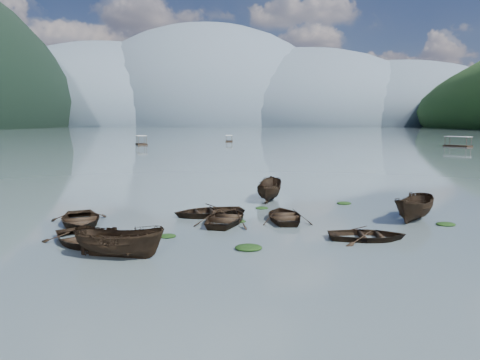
{
  "coord_description": "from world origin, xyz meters",
  "views": [
    {
      "loc": [
        -0.24,
        -17.2,
        5.9
      ],
      "look_at": [
        0.0,
        12.0,
        2.0
      ],
      "focal_mm": 32.0,
      "sensor_mm": 36.0,
      "label": 1
    }
  ],
  "objects_px": {
    "pontoon_centre": "(229,142)",
    "pontoon_left": "(141,145)",
    "rowboat_3": "(285,220)",
    "rowboat_0": "(80,243)"
  },
  "relations": [
    {
      "from": "pontoon_centre",
      "to": "pontoon_left",
      "type": "bearing_deg",
      "value": -139.44
    },
    {
      "from": "rowboat_3",
      "to": "pontoon_left",
      "type": "relative_size",
      "value": 0.68
    },
    {
      "from": "rowboat_0",
      "to": "rowboat_3",
      "type": "relative_size",
      "value": 0.98
    },
    {
      "from": "rowboat_0",
      "to": "pontoon_centre",
      "type": "relative_size",
      "value": 0.82
    },
    {
      "from": "pontoon_centre",
      "to": "rowboat_0",
      "type": "bearing_deg",
      "value": -90.83
    },
    {
      "from": "rowboat_3",
      "to": "pontoon_centre",
      "type": "height_order",
      "value": "pontoon_centre"
    },
    {
      "from": "rowboat_0",
      "to": "rowboat_3",
      "type": "xyz_separation_m",
      "value": [
        10.71,
        5.12,
        0.0
      ]
    },
    {
      "from": "rowboat_0",
      "to": "pontoon_left",
      "type": "distance_m",
      "value": 98.41
    },
    {
      "from": "rowboat_3",
      "to": "pontoon_left",
      "type": "distance_m",
      "value": 96.06
    },
    {
      "from": "pontoon_left",
      "to": "pontoon_centre",
      "type": "distance_m",
      "value": 30.36
    }
  ]
}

